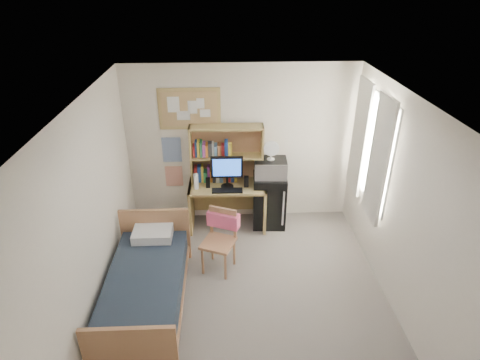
{
  "coord_description": "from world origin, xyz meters",
  "views": [
    {
      "loc": [
        -0.29,
        -3.81,
        3.78
      ],
      "look_at": [
        -0.06,
        1.2,
        1.15
      ],
      "focal_mm": 30.0,
      "sensor_mm": 36.0,
      "label": 1
    }
  ],
  "objects_px": {
    "mini_fridge": "(269,200)",
    "monitor": "(227,172)",
    "bulletin_board": "(190,109)",
    "desk": "(228,206)",
    "microwave": "(270,168)",
    "desk_fan": "(271,151)",
    "desk_chair": "(218,243)",
    "speaker_right": "(246,182)",
    "speaker_left": "(208,183)",
    "bed": "(146,290)"
  },
  "relations": [
    {
      "from": "desk_chair",
      "to": "mini_fridge",
      "type": "relative_size",
      "value": 1.03
    },
    {
      "from": "monitor",
      "to": "speaker_left",
      "type": "relative_size",
      "value": 3.32
    },
    {
      "from": "microwave",
      "to": "desk_fan",
      "type": "distance_m",
      "value": 0.29
    },
    {
      "from": "monitor",
      "to": "speaker_left",
      "type": "xyz_separation_m",
      "value": [
        -0.3,
        0.0,
        -0.18
      ]
    },
    {
      "from": "desk_chair",
      "to": "speaker_left",
      "type": "bearing_deg",
      "value": 121.12
    },
    {
      "from": "mini_fridge",
      "to": "bed",
      "type": "xyz_separation_m",
      "value": [
        -1.73,
        -1.81,
        -0.19
      ]
    },
    {
      "from": "desk",
      "to": "speaker_left",
      "type": "height_order",
      "value": "speaker_left"
    },
    {
      "from": "bulletin_board",
      "to": "speaker_left",
      "type": "distance_m",
      "value": 1.17
    },
    {
      "from": "mini_fridge",
      "to": "bulletin_board",
      "type": "bearing_deg",
      "value": 171.33
    },
    {
      "from": "desk_chair",
      "to": "speaker_left",
      "type": "relative_size",
      "value": 5.78
    },
    {
      "from": "speaker_left",
      "to": "desk_fan",
      "type": "height_order",
      "value": "desk_fan"
    },
    {
      "from": "monitor",
      "to": "speaker_left",
      "type": "distance_m",
      "value": 0.35
    },
    {
      "from": "bulletin_board",
      "to": "microwave",
      "type": "xyz_separation_m",
      "value": [
        1.23,
        -0.29,
        -0.89
      ]
    },
    {
      "from": "monitor",
      "to": "speaker_left",
      "type": "bearing_deg",
      "value": 180.0
    },
    {
      "from": "desk",
      "to": "monitor",
      "type": "bearing_deg",
      "value": -90.0
    },
    {
      "from": "speaker_left",
      "to": "bulletin_board",
      "type": "bearing_deg",
      "value": 125.02
    },
    {
      "from": "monitor",
      "to": "speaker_right",
      "type": "xyz_separation_m",
      "value": [
        0.3,
        -0.0,
        -0.17
      ]
    },
    {
      "from": "speaker_right",
      "to": "desk_fan",
      "type": "height_order",
      "value": "desk_fan"
    },
    {
      "from": "bulletin_board",
      "to": "speaker_left",
      "type": "bearing_deg",
      "value": -55.84
    },
    {
      "from": "mini_fridge",
      "to": "speaker_left",
      "type": "xyz_separation_m",
      "value": [
        -0.98,
        -0.1,
        0.39
      ]
    },
    {
      "from": "desk_chair",
      "to": "microwave",
      "type": "bearing_deg",
      "value": 76.23
    },
    {
      "from": "bulletin_board",
      "to": "speaker_left",
      "type": "xyz_separation_m",
      "value": [
        0.25,
        -0.36,
        -1.08
      ]
    },
    {
      "from": "bulletin_board",
      "to": "desk",
      "type": "xyz_separation_m",
      "value": [
        0.55,
        -0.31,
        -1.54
      ]
    },
    {
      "from": "bulletin_board",
      "to": "speaker_right",
      "type": "bearing_deg",
      "value": -23.76
    },
    {
      "from": "speaker_right",
      "to": "microwave",
      "type": "height_order",
      "value": "microwave"
    },
    {
      "from": "bed",
      "to": "speaker_right",
      "type": "xyz_separation_m",
      "value": [
        1.35,
        1.7,
        0.59
      ]
    },
    {
      "from": "monitor",
      "to": "microwave",
      "type": "height_order",
      "value": "monitor"
    },
    {
      "from": "speaker_left",
      "to": "speaker_right",
      "type": "bearing_deg",
      "value": -0.0
    },
    {
      "from": "desk",
      "to": "monitor",
      "type": "xyz_separation_m",
      "value": [
        -0.0,
        -0.06,
        0.64
      ]
    },
    {
      "from": "desk_chair",
      "to": "microwave",
      "type": "xyz_separation_m",
      "value": [
        0.83,
        1.12,
        0.58
      ]
    },
    {
      "from": "speaker_left",
      "to": "microwave",
      "type": "bearing_deg",
      "value": 5.39
    },
    {
      "from": "desk",
      "to": "desk_fan",
      "type": "height_order",
      "value": "desk_fan"
    },
    {
      "from": "bulletin_board",
      "to": "microwave",
      "type": "distance_m",
      "value": 1.54
    },
    {
      "from": "speaker_left",
      "to": "microwave",
      "type": "height_order",
      "value": "microwave"
    },
    {
      "from": "mini_fridge",
      "to": "speaker_right",
      "type": "relative_size",
      "value": 5.05
    },
    {
      "from": "speaker_right",
      "to": "microwave",
      "type": "xyz_separation_m",
      "value": [
        0.38,
        0.09,
        0.19
      ]
    },
    {
      "from": "mini_fridge",
      "to": "monitor",
      "type": "bearing_deg",
      "value": -167.97
    },
    {
      "from": "desk",
      "to": "monitor",
      "type": "height_order",
      "value": "monitor"
    },
    {
      "from": "desk_fan",
      "to": "desk",
      "type": "bearing_deg",
      "value": -174.6
    },
    {
      "from": "desk",
      "to": "monitor",
      "type": "distance_m",
      "value": 0.65
    },
    {
      "from": "bulletin_board",
      "to": "bed",
      "type": "distance_m",
      "value": 2.71
    },
    {
      "from": "mini_fridge",
      "to": "bed",
      "type": "relative_size",
      "value": 0.48
    },
    {
      "from": "monitor",
      "to": "speaker_left",
      "type": "height_order",
      "value": "monitor"
    },
    {
      "from": "bed",
      "to": "desk_fan",
      "type": "xyz_separation_m",
      "value": [
        1.73,
        1.79,
        1.07
      ]
    },
    {
      "from": "speaker_left",
      "to": "desk_fan",
      "type": "xyz_separation_m",
      "value": [
        0.98,
        0.08,
        0.49
      ]
    },
    {
      "from": "desk",
      "to": "speaker_left",
      "type": "xyz_separation_m",
      "value": [
        -0.3,
        -0.06,
        0.46
      ]
    },
    {
      "from": "bed",
      "to": "speaker_left",
      "type": "height_order",
      "value": "speaker_left"
    },
    {
      "from": "microwave",
      "to": "desk_fan",
      "type": "height_order",
      "value": "desk_fan"
    },
    {
      "from": "desk",
      "to": "microwave",
      "type": "height_order",
      "value": "microwave"
    },
    {
      "from": "bulletin_board",
      "to": "bed",
      "type": "bearing_deg",
      "value": -103.54
    }
  ]
}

